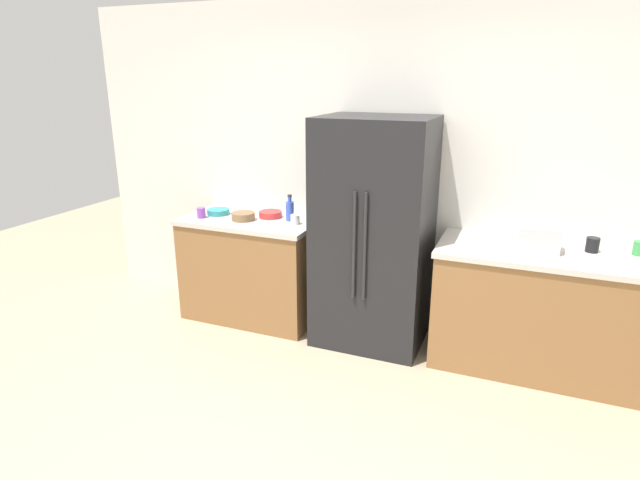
{
  "coord_description": "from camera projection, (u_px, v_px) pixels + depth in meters",
  "views": [
    {
      "loc": [
        1.09,
        -2.18,
        2.05
      ],
      "look_at": [
        0.01,
        0.47,
        1.15
      ],
      "focal_mm": 29.33,
      "sensor_mm": 36.0,
      "label": 1
    }
  ],
  "objects": [
    {
      "name": "cup_a",
      "position": [
        295.0,
        219.0,
        4.23
      ],
      "size": [
        0.07,
        0.07,
        0.08
      ],
      "primitive_type": "cylinder",
      "color": "white",
      "rests_on": "counter_left"
    },
    {
      "name": "ground_plane",
      "position": [
        287.0,
        457.0,
        2.93
      ],
      "size": [
        11.19,
        11.19,
        0.0
      ],
      "primitive_type": "plane",
      "color": "tan"
    },
    {
      "name": "bowl_a",
      "position": [
        243.0,
        216.0,
        4.35
      ],
      "size": [
        0.19,
        0.19,
        0.06
      ],
      "primitive_type": "cylinder",
      "color": "brown",
      "rests_on": "counter_left"
    },
    {
      "name": "counter_left",
      "position": [
        253.0,
        267.0,
        4.56
      ],
      "size": [
        1.16,
        0.69,
        0.89
      ],
      "color": "olive",
      "rests_on": "ground_plane"
    },
    {
      "name": "bowl_b",
      "position": [
        270.0,
        214.0,
        4.44
      ],
      "size": [
        0.19,
        0.19,
        0.05
      ],
      "primitive_type": "cylinder",
      "color": "red",
      "rests_on": "counter_left"
    },
    {
      "name": "bowl_c",
      "position": [
        218.0,
        212.0,
        4.53
      ],
      "size": [
        0.19,
        0.19,
        0.05
      ],
      "primitive_type": "cylinder",
      "color": "teal",
      "rests_on": "counter_left"
    },
    {
      "name": "refrigerator",
      "position": [
        374.0,
        234.0,
        4.02
      ],
      "size": [
        0.84,
        0.71,
        1.77
      ],
      "color": "black",
      "rests_on": "ground_plane"
    },
    {
      "name": "bottle_a",
      "position": [
        290.0,
        210.0,
        4.32
      ],
      "size": [
        0.07,
        0.07,
        0.22
      ],
      "color": "blue",
      "rests_on": "counter_left"
    },
    {
      "name": "counter_right",
      "position": [
        548.0,
        311.0,
        3.71
      ],
      "size": [
        1.58,
        0.69,
        0.89
      ],
      "color": "olive",
      "rests_on": "ground_plane"
    },
    {
      "name": "toaster",
      "position": [
        539.0,
        239.0,
        3.57
      ],
      "size": [
        0.27,
        0.17,
        0.17
      ],
      "primitive_type": "cube",
      "color": "silver",
      "rests_on": "counter_right"
    },
    {
      "name": "cup_b",
      "position": [
        639.0,
        248.0,
        3.5
      ],
      "size": [
        0.08,
        0.08,
        0.1
      ],
      "primitive_type": "cylinder",
      "color": "green",
      "rests_on": "counter_right"
    },
    {
      "name": "kitchen_back_panel",
      "position": [
        388.0,
        168.0,
        4.26
      ],
      "size": [
        5.6,
        0.1,
        2.65
      ],
      "primitive_type": "cube",
      "color": "silver",
      "rests_on": "ground_plane"
    },
    {
      "name": "cup_d",
      "position": [
        201.0,
        213.0,
        4.42
      ],
      "size": [
        0.07,
        0.07,
        0.09
      ],
      "primitive_type": "cylinder",
      "color": "purple",
      "rests_on": "counter_left"
    },
    {
      "name": "cup_c",
      "position": [
        592.0,
        245.0,
        3.56
      ],
      "size": [
        0.09,
        0.09,
        0.1
      ],
      "primitive_type": "cylinder",
      "color": "black",
      "rests_on": "counter_right"
    }
  ]
}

